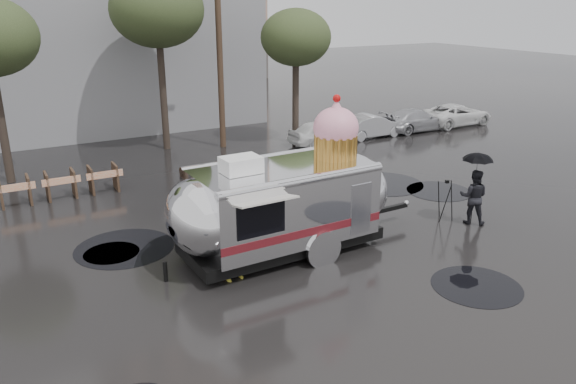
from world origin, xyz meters
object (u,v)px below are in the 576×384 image
person_left (234,245)px  tripod (446,197)px  airstream_trailer (285,200)px  person_right (474,197)px

person_left → tripod: person_left is taller
airstream_trailer → tripod: 5.74m
person_left → tripod: size_ratio=1.37×
person_left → tripod: (7.61, 0.35, -0.15)m
person_right → tripod: person_right is taller
person_right → tripod: size_ratio=1.30×
person_left → person_right: person_left is taller
person_right → airstream_trailer: bearing=38.0°
airstream_trailer → tripod: bearing=-6.0°
tripod → person_right: bearing=-32.8°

